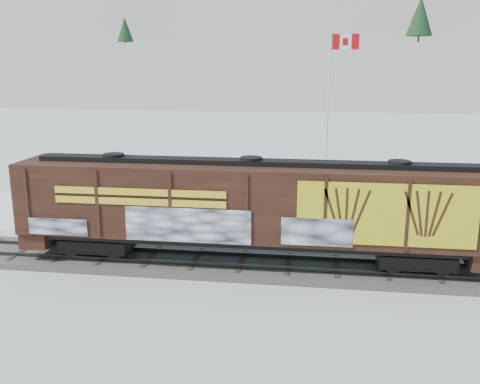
% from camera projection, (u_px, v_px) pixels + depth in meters
% --- Properties ---
extents(ground, '(500.00, 500.00, 0.00)m').
position_uv_depth(ground, '(242.00, 268.00, 22.92)').
color(ground, white).
rests_on(ground, ground).
extents(rail_track, '(50.00, 3.40, 0.43)m').
position_uv_depth(rail_track, '(242.00, 264.00, 22.89)').
color(rail_track, '#59544C').
rests_on(rail_track, ground).
extents(parking_strip, '(40.00, 8.00, 0.03)m').
position_uv_depth(parking_strip, '(260.00, 218.00, 30.13)').
color(parking_strip, white).
rests_on(parking_strip, ground).
extents(hillside, '(360.00, 110.00, 93.00)m').
position_uv_depth(hillside, '(309.00, 42.00, 154.05)').
color(hillside, white).
rests_on(hillside, ground).
extents(hopper_railcar, '(19.56, 3.06, 4.28)m').
position_uv_depth(hopper_railcar, '(251.00, 204.00, 22.19)').
color(hopper_railcar, black).
rests_on(hopper_railcar, rail_track).
extents(flagpole, '(2.30, 0.90, 10.60)m').
position_uv_depth(flagpole, '(329.00, 134.00, 36.44)').
color(flagpole, silver).
rests_on(flagpole, ground).
extents(car_silver, '(4.76, 2.75, 1.52)m').
position_uv_depth(car_silver, '(199.00, 207.00, 29.45)').
color(car_silver, '#AAACB2').
rests_on(car_silver, parking_strip).
extents(car_white, '(4.35, 2.81, 1.35)m').
position_uv_depth(car_white, '(189.00, 208.00, 29.73)').
color(car_white, silver).
rests_on(car_white, parking_strip).
extents(car_dark, '(5.15, 2.66, 1.43)m').
position_uv_depth(car_dark, '(457.00, 218.00, 27.64)').
color(car_dark, black).
rests_on(car_dark, parking_strip).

